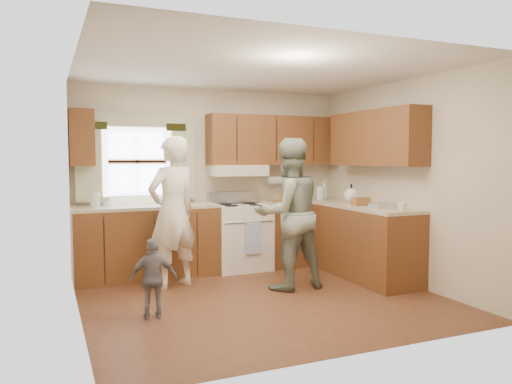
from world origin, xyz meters
name	(u,v)px	position (x,y,z in m)	size (l,w,h in m)	color
room	(262,185)	(0.00, 0.00, 1.25)	(3.80, 3.80, 3.80)	#4F2D18
kitchen_fixtures	(272,211)	(0.61, 1.08, 0.84)	(3.80, 2.25, 2.15)	#4C2710
stove	(240,236)	(0.30, 1.44, 0.47)	(0.76, 0.67, 1.07)	silver
woman_left	(173,212)	(-0.79, 0.85, 0.90)	(0.66, 0.43, 1.81)	white
woman_right	(289,214)	(0.46, 0.26, 0.89)	(0.87, 0.67, 1.78)	#273D32
child	(153,278)	(-1.24, -0.22, 0.39)	(0.46, 0.19, 0.78)	slate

